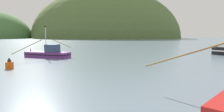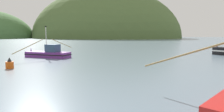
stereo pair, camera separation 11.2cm
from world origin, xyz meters
name	(u,v)px [view 1 (the left image)]	position (x,y,z in m)	size (l,w,h in m)	color
hill_mid_left	(105,38)	(-37.64, 203.29, 0.00)	(152.85, 122.28, 100.92)	#516B38
fishing_boat_purple	(48,53)	(-13.55, 27.87, 0.71)	(8.33, 15.13, 5.45)	#6B2D84
channel_buoy	(9,64)	(-12.74, 16.45, 0.53)	(0.90, 0.90, 1.32)	#E55914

